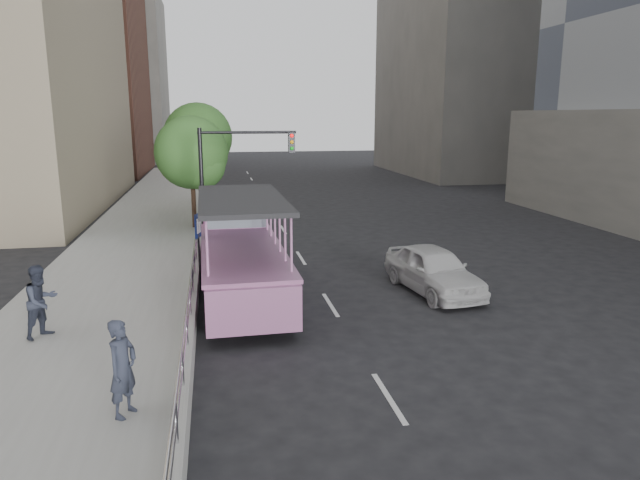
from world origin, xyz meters
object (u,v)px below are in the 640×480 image
Objects in this scene: pedestrian_near at (123,368)px; traffic_signal at (229,168)px; parking_sign at (199,240)px; street_tree_near at (193,155)px; pedestrian_mid at (41,301)px; duck_boat at (240,254)px; car at (434,269)px; street_tree_far at (200,140)px.

pedestrian_near is 15.15m from traffic_signal.
parking_sign is 6.19m from traffic_signal.
street_tree_near is (-0.33, 9.18, 2.21)m from parking_sign.
traffic_signal is at bearing -65.02° from street_tree_near.
pedestrian_near is at bearing -112.80° from pedestrian_mid.
pedestrian_mid is at bearing -141.37° from duck_boat.
traffic_signal is (2.44, 14.77, 2.28)m from pedestrian_near.
street_tree_far is at bearing 106.47° from car.
street_tree_near is (-1.60, 3.43, 0.32)m from traffic_signal.
street_tree_far is at bearing 26.56° from pedestrian_mid.
street_tree_far is at bearing 95.38° from duck_boat.
street_tree_far reaches higher than street_tree_near.
pedestrian_near is 5.06m from pedestrian_mid.
pedestrian_near is 18.40m from street_tree_near.
car is at bearing -23.51° from pedestrian_near.
street_tree_far reaches higher than car.
parking_sign is 0.39× the size of street_tree_far.
street_tree_far is (0.20, 6.00, 0.49)m from street_tree_near.
street_tree_near reaches higher than duck_boat.
street_tree_near is at bearing 92.08° from parking_sign.
street_tree_near reaches higher than parking_sign.
pedestrian_mid is at bearing -103.81° from street_tree_near.
traffic_signal reaches higher than pedestrian_near.
parking_sign is (-7.57, 2.06, 0.84)m from car.
street_tree_near is 6.02m from street_tree_far.
pedestrian_mid is 11.77m from traffic_signal.
duck_boat is 1.55× the size of street_tree_far.
parking_sign reaches higher than pedestrian_mid.
traffic_signal is (1.26, 5.75, 1.89)m from parking_sign.
pedestrian_near is at bearing -149.08° from car.
street_tree_near reaches higher than traffic_signal.
street_tree_near is at bearing 25.31° from pedestrian_near.
parking_sign is at bearing 20.52° from pedestrian_near.
street_tree_far is at bearing 90.51° from parking_sign.
street_tree_near is (3.40, 13.84, 2.60)m from pedestrian_mid.
pedestrian_near is at bearing -92.47° from street_tree_far.
car is 19.21m from street_tree_far.
parking_sign reaches higher than car.
duck_boat reaches higher than pedestrian_near.
duck_boat reaches higher than pedestrian_mid.
street_tree_near is at bearing 114.98° from traffic_signal.
car is 0.70× the size of street_tree_far.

